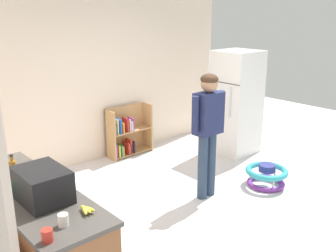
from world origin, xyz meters
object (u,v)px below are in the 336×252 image
at_px(refrigerator, 236,103).
at_px(green_cup, 1,192).
at_px(microwave, 43,185).
at_px(amber_bottle, 13,169).
at_px(banana_bunch, 86,209).
at_px(blue_cup, 14,182).
at_px(red_cup, 47,236).
at_px(standing_person, 208,124).
at_px(kitchen_counter, 34,234).
at_px(baby_walker, 266,175).
at_px(bookshelf, 126,134).
at_px(white_cup, 63,220).

relative_size(refrigerator, green_cup, 18.74).
relative_size(microwave, amber_bottle, 1.95).
height_order(banana_bunch, blue_cup, blue_cup).
distance_m(refrigerator, banana_bunch, 4.19).
height_order(microwave, red_cup, microwave).
bearing_deg(refrigerator, banana_bunch, -157.62).
bearing_deg(green_cup, standing_person, 0.61).
bearing_deg(blue_cup, red_cup, -98.97).
relative_size(kitchen_counter, blue_cup, 21.20).
height_order(baby_walker, banana_bunch, banana_bunch).
xyz_separation_m(bookshelf, standing_person, (-0.12, -1.99, 0.65)).
bearing_deg(refrigerator, baby_walker, -122.01).
height_order(white_cup, red_cup, same).
xyz_separation_m(bookshelf, microwave, (-2.51, -2.31, 0.67)).
xyz_separation_m(refrigerator, standing_person, (-1.64, -0.85, 0.13)).
distance_m(kitchen_counter, white_cup, 0.90).
bearing_deg(banana_bunch, standing_person, 18.42).
distance_m(microwave, red_cup, 0.65).
bearing_deg(green_cup, refrigerator, 11.63).
bearing_deg(amber_bottle, blue_cup, -109.29).
height_order(baby_walker, green_cup, green_cup).
relative_size(standing_person, white_cup, 17.64).
xyz_separation_m(kitchen_counter, white_cup, (-0.05, -0.75, 0.50)).
bearing_deg(bookshelf, baby_walker, -71.88).
bearing_deg(red_cup, white_cup, 32.63).
relative_size(amber_bottle, blue_cup, 2.59).
bearing_deg(blue_cup, baby_walker, -7.63).
distance_m(green_cup, blue_cup, 0.20).
xyz_separation_m(refrigerator, white_cup, (-4.09, -1.65, 0.06)).
bearing_deg(blue_cup, white_cup, -88.71).
bearing_deg(green_cup, bookshelf, 36.24).
bearing_deg(green_cup, blue_cup, 38.62).
relative_size(kitchen_counter, bookshelf, 2.37).
xyz_separation_m(standing_person, green_cup, (-2.63, -0.03, -0.07)).
relative_size(microwave, green_cup, 5.05).
xyz_separation_m(kitchen_counter, blue_cup, (-0.07, 0.15, 0.50)).
relative_size(red_cup, blue_cup, 1.00).
bearing_deg(microwave, banana_bunch, -69.51).
bearing_deg(kitchen_counter, standing_person, 1.22).
xyz_separation_m(standing_person, white_cup, (-2.45, -0.80, -0.07)).
bearing_deg(red_cup, blue_cup, 81.03).
height_order(bookshelf, red_cup, red_cup).
height_order(baby_walker, blue_cup, blue_cup).
bearing_deg(red_cup, bookshelf, 46.53).
bearing_deg(red_cup, baby_walker, 9.10).
xyz_separation_m(standing_person, microwave, (-2.39, -0.32, 0.02)).
relative_size(refrigerator, blue_cup, 18.74).
bearing_deg(green_cup, banana_bunch, -60.64).
distance_m(white_cup, red_cup, 0.21).
relative_size(amber_bottle, green_cup, 2.59).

